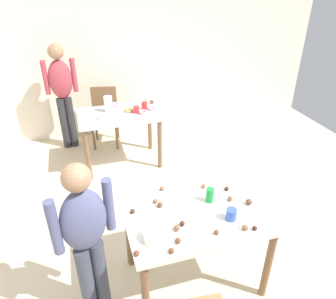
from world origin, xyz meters
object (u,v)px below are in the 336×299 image
at_px(person_adult_far, 62,88).
at_px(soda_can, 210,195).
at_px(dining_table_near, 196,223).
at_px(mixing_bowl, 155,235).
at_px(person_girl_near, 86,234).
at_px(chair_far_table, 105,113).
at_px(dining_table_far, 120,122).
at_px(pitcher_far, 108,104).

distance_m(person_adult_far, soda_can, 2.94).
height_order(dining_table_near, soda_can, soda_can).
bearing_deg(person_adult_far, mixing_bowl, -79.20).
bearing_deg(person_girl_near, dining_table_near, 3.84).
height_order(chair_far_table, person_girl_near, person_girl_near).
bearing_deg(person_girl_near, dining_table_far, 75.29).
bearing_deg(pitcher_far, mixing_bowl, -89.89).
relative_size(person_girl_near, person_adult_far, 0.89).
bearing_deg(chair_far_table, mixing_bowl, -89.70).
xyz_separation_m(chair_far_table, mixing_bowl, (0.02, -2.98, 0.29)).
bearing_deg(dining_table_far, person_adult_far, 133.98).
height_order(dining_table_far, pitcher_far, pitcher_far).
relative_size(dining_table_far, mixing_bowl, 6.27).
distance_m(person_girl_near, soda_can, 1.00).
relative_size(person_girl_near, soda_can, 11.27).
height_order(chair_far_table, soda_can, soda_can).
xyz_separation_m(mixing_bowl, soda_can, (0.53, 0.27, 0.03)).
xyz_separation_m(person_girl_near, soda_can, (0.99, 0.16, -0.00)).
relative_size(chair_far_table, person_adult_far, 0.56).
bearing_deg(person_adult_far, dining_table_far, -46.02).
xyz_separation_m(chair_far_table, soda_can, (0.54, -2.71, 0.31)).
bearing_deg(person_adult_far, person_girl_near, -87.73).
distance_m(dining_table_near, mixing_bowl, 0.44).
bearing_deg(pitcher_far, person_adult_far, 132.92).
height_order(chair_far_table, mixing_bowl, chair_far_table).
bearing_deg(chair_far_table, soda_can, -78.66).
xyz_separation_m(mixing_bowl, pitcher_far, (-0.00, 2.39, 0.07)).
relative_size(person_adult_far, mixing_bowl, 9.07).
distance_m(dining_table_far, mixing_bowl, 2.30).
bearing_deg(chair_far_table, dining_table_far, -79.50).
distance_m(dining_table_near, soda_can, 0.25).
relative_size(person_girl_near, mixing_bowl, 8.08).
distance_m(dining_table_far, pitcher_far, 0.27).
distance_m(soda_can, pitcher_far, 2.18).
relative_size(dining_table_far, pitcher_far, 5.07).
bearing_deg(pitcher_far, soda_can, -75.88).
bearing_deg(soda_can, dining_table_far, 101.63).
relative_size(mixing_bowl, soda_can, 1.40).
xyz_separation_m(dining_table_near, person_girl_near, (-0.84, -0.06, 0.17)).
relative_size(person_adult_far, soda_can, 12.66).
height_order(dining_table_near, person_adult_far, person_adult_far).
bearing_deg(person_adult_far, soda_can, -68.03).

